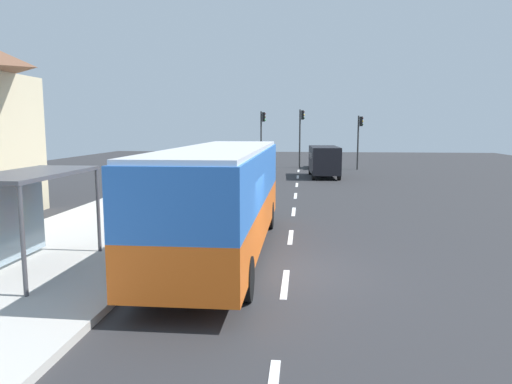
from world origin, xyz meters
TOP-DOWN VIEW (x-y plane):
  - ground_plane at (0.00, 14.00)m, footprint 56.00×92.00m
  - sidewalk_platform at (-6.40, 2.00)m, footprint 6.20×30.00m
  - lane_stripe_seg_1 at (0.25, -1.00)m, footprint 0.16×2.20m
  - lane_stripe_seg_2 at (0.25, 4.00)m, footprint 0.16×2.20m
  - lane_stripe_seg_3 at (0.25, 9.00)m, footprint 0.16×2.20m
  - lane_stripe_seg_4 at (0.25, 14.00)m, footprint 0.16×2.20m
  - lane_stripe_seg_5 at (0.25, 19.00)m, footprint 0.16×2.20m
  - lane_stripe_seg_6 at (0.25, 24.00)m, footprint 0.16×2.20m
  - lane_stripe_seg_7 at (0.25, 29.00)m, footprint 0.16×2.20m
  - bus at (-1.71, 1.48)m, footprint 2.57×11.02m
  - white_van at (2.20, 24.07)m, footprint 2.25×5.29m
  - sedan_near at (2.30, 32.02)m, footprint 1.86×4.41m
  - recycling_bin_blue at (-4.20, 1.98)m, footprint 0.52×0.52m
  - recycling_bin_orange at (-4.20, 2.68)m, footprint 0.52×0.52m
  - recycling_bin_red at (-4.20, 3.38)m, footprint 0.52×0.52m
  - recycling_bin_yellow at (-4.20, 4.08)m, footprint 0.52×0.52m
  - traffic_light_near_side at (5.50, 30.75)m, footprint 0.49×0.28m
  - traffic_light_far_side at (-3.10, 31.55)m, footprint 0.49×0.28m
  - traffic_light_median at (0.40, 32.35)m, footprint 0.49×0.28m
  - bus_shelter at (-6.41, -0.99)m, footprint 1.80×4.00m

SIDE VIEW (x-z plane):
  - ground_plane at x=0.00m, z-range -0.04..0.00m
  - lane_stripe_seg_1 at x=0.25m, z-range 0.00..0.01m
  - lane_stripe_seg_2 at x=0.25m, z-range 0.00..0.01m
  - lane_stripe_seg_3 at x=0.25m, z-range 0.00..0.01m
  - lane_stripe_seg_4 at x=0.25m, z-range 0.00..0.01m
  - lane_stripe_seg_5 at x=0.25m, z-range 0.00..0.01m
  - lane_stripe_seg_6 at x=0.25m, z-range 0.00..0.01m
  - lane_stripe_seg_7 at x=0.25m, z-range 0.00..0.01m
  - sidewalk_platform at x=-6.40m, z-range 0.00..0.18m
  - recycling_bin_blue at x=-4.20m, z-range 0.18..1.13m
  - recycling_bin_orange at x=-4.20m, z-range 0.18..1.13m
  - recycling_bin_red at x=-4.20m, z-range 0.18..1.13m
  - recycling_bin_yellow at x=-4.20m, z-range 0.18..1.13m
  - sedan_near at x=2.30m, z-range 0.03..1.55m
  - white_van at x=2.20m, z-range 0.19..2.49m
  - bus at x=-1.71m, z-range 0.24..3.45m
  - bus_shelter at x=-6.41m, z-range 0.85..3.35m
  - traffic_light_near_side at x=5.50m, z-range 0.79..5.51m
  - traffic_light_far_side at x=-3.10m, z-range 0.84..5.97m
  - traffic_light_median at x=0.40m, z-range 0.86..6.18m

